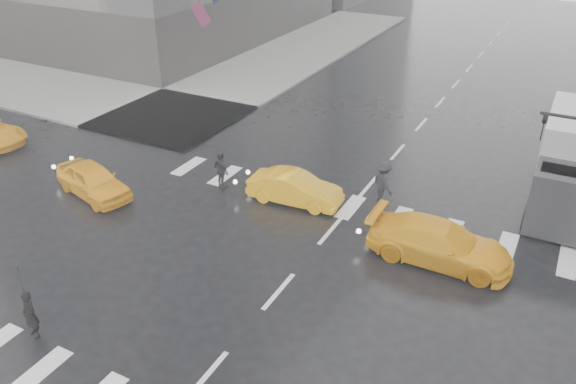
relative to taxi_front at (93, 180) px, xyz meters
The scene contains 11 objects.
ground 10.02m from the taxi_front, 11.54° to the right, with size 120.00×120.00×0.00m, color black.
sidewalk_nw 18.30m from the taxi_front, 122.04° to the left, with size 35.00×35.00×0.15m, color gray.
road_markings 10.02m from the taxi_front, 11.54° to the right, with size 18.00×48.00×0.01m, color silver, non-canonical shape.
planter_west 17.91m from the taxi_front, 20.26° to the left, with size 1.10×1.10×1.80m.
pedestrian_black 8.43m from the taxi_front, 56.70° to the right, with size 1.10×1.12×2.43m.
pedestrian_far_a 5.26m from the taxi_front, 34.76° to the left, with size 0.94×0.58×1.61m, color black.
pedestrian_far_b 11.84m from the taxi_front, 25.04° to the left, with size 1.15×0.64×1.78m, color black.
taxi_front is the anchor object (origin of this frame).
taxi_mid 8.33m from the taxi_front, 23.61° to the left, with size 1.33×3.82×1.26m, color #FFAD0D.
taxi_rear 13.95m from the taxi_front, ahead, with size 1.98×4.31×1.42m, color #FFAD0D.
box_truck 19.21m from the taxi_front, 25.54° to the left, with size 2.52×6.72×3.57m.
Camera 1 is at (6.85, -12.33, 11.32)m, focal length 35.00 mm.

